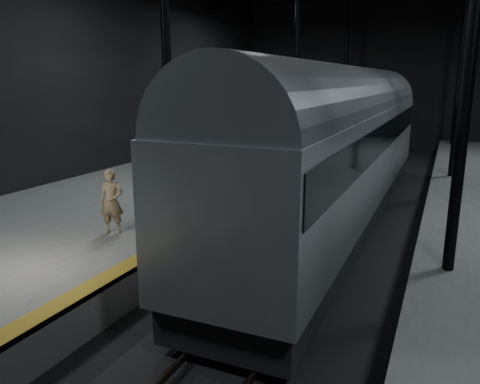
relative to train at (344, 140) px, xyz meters
The scene contains 6 objects.
ground 3.72m from the train, 89.99° to the right, with size 44.00×44.00×0.00m, color black.
platform_left 8.19m from the train, 165.65° to the right, with size 9.00×43.80×1.00m, color #565553.
tactile_strip 4.36m from the train, 149.43° to the right, with size 0.50×43.80×0.01m, color olive.
track 3.66m from the train, 89.99° to the right, with size 2.40×43.00×0.24m.
train is the anchor object (origin of this frame).
woman 8.76m from the train, 126.30° to the right, with size 0.69×0.45×1.89m, color #8C7555.
Camera 1 is at (3.51, -15.42, 5.36)m, focal length 35.00 mm.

